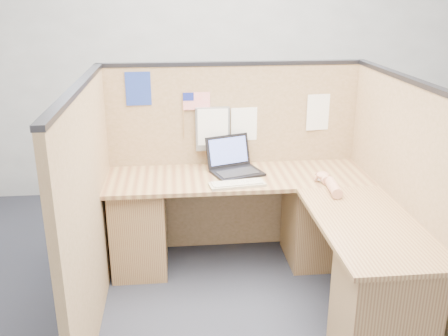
{
  "coord_description": "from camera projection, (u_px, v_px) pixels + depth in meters",
  "views": [
    {
      "loc": [
        -0.46,
        -2.78,
        2.03
      ],
      "look_at": [
        -0.12,
        0.5,
        0.86
      ],
      "focal_mm": 40.0,
      "sensor_mm": 36.0,
      "label": 1
    }
  ],
  "objects": [
    {
      "name": "floor",
      "position": [
        250.0,
        313.0,
        3.33
      ],
      "size": [
        5.0,
        5.0,
        0.0
      ],
      "primitive_type": "plane",
      "color": "black",
      "rests_on": "ground"
    },
    {
      "name": "wall_back",
      "position": [
        218.0,
        58.0,
        4.97
      ],
      "size": [
        5.0,
        0.0,
        5.0
      ],
      "primitive_type": "plane",
      "rotation": [
        1.57,
        0.0,
        0.0
      ],
      "color": "#929597",
      "rests_on": "floor"
    },
    {
      "name": "cubicle_partitions",
      "position": [
        243.0,
        183.0,
        3.47
      ],
      "size": [
        2.06,
        1.83,
        1.53
      ],
      "color": "olive",
      "rests_on": "floor"
    },
    {
      "name": "l_desk",
      "position": [
        271.0,
        239.0,
        3.48
      ],
      "size": [
        1.95,
        1.75,
        0.73
      ],
      "color": "brown",
      "rests_on": "floor"
    },
    {
      "name": "laptop",
      "position": [
        236.0,
        163.0,
        3.8
      ],
      "size": [
        0.42,
        0.44,
        0.26
      ],
      "rotation": [
        0.0,
        0.0,
        0.34
      ],
      "color": "black",
      "rests_on": "l_desk"
    },
    {
      "name": "keyboard",
      "position": [
        237.0,
        184.0,
        3.52
      ],
      "size": [
        0.41,
        0.19,
        0.03
      ],
      "rotation": [
        0.0,
        0.0,
        0.14
      ],
      "color": "tan",
      "rests_on": "l_desk"
    },
    {
      "name": "mouse",
      "position": [
        323.0,
        179.0,
        3.6
      ],
      "size": [
        0.12,
        0.1,
        0.05
      ],
      "primitive_type": "ellipsoid",
      "rotation": [
        0.0,
        0.0,
        -0.3
      ],
      "color": "silver",
      "rests_on": "l_desk"
    },
    {
      "name": "hand_forearm",
      "position": [
        330.0,
        184.0,
        3.46
      ],
      "size": [
        0.11,
        0.39,
        0.08
      ],
      "color": "tan",
      "rests_on": "l_desk"
    },
    {
      "name": "blue_poster",
      "position": [
        138.0,
        89.0,
        3.72
      ],
      "size": [
        0.19,
        0.01,
        0.25
      ],
      "primitive_type": "cube",
      "rotation": [
        0.0,
        0.0,
        0.04
      ],
      "color": "navy",
      "rests_on": "cubicle_partitions"
    },
    {
      "name": "american_flag",
      "position": [
        193.0,
        103.0,
        3.78
      ],
      "size": [
        0.21,
        0.01,
        0.36
      ],
      "color": "olive",
      "rests_on": "cubicle_partitions"
    },
    {
      "name": "file_holder",
      "position": [
        213.0,
        129.0,
        3.85
      ],
      "size": [
        0.26,
        0.05,
        0.34
      ],
      "color": "slate",
      "rests_on": "cubicle_partitions"
    },
    {
      "name": "paper_left",
      "position": [
        244.0,
        124.0,
        3.89
      ],
      "size": [
        0.21,
        0.02,
        0.26
      ],
      "primitive_type": "cube",
      "rotation": [
        0.0,
        0.0,
        0.08
      ],
      "color": "white",
      "rests_on": "cubicle_partitions"
    },
    {
      "name": "paper_right",
      "position": [
        320.0,
        112.0,
        3.93
      ],
      "size": [
        0.22,
        0.03,
        0.29
      ],
      "primitive_type": "cube",
      "rotation": [
        0.0,
        0.0,
        0.11
      ],
      "color": "white",
      "rests_on": "cubicle_partitions"
    }
  ]
}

